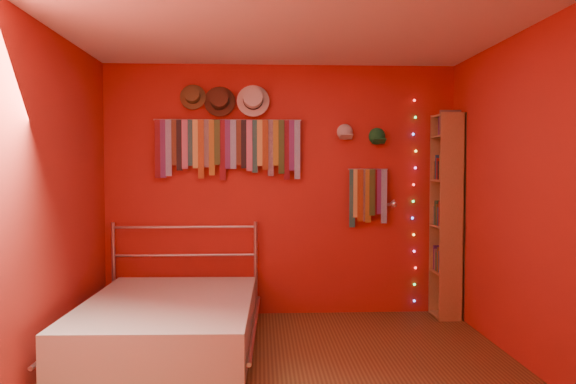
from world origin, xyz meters
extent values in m
plane|color=#50341B|center=(0.00, 0.00, 0.00)|extent=(3.50, 3.50, 0.00)
cube|color=maroon|center=(0.00, 1.75, 1.25)|extent=(3.50, 0.02, 2.50)
cube|color=maroon|center=(1.75, 0.00, 1.25)|extent=(0.02, 3.50, 2.50)
cube|color=maroon|center=(-1.75, 0.00, 1.25)|extent=(0.02, 3.50, 2.50)
cube|color=white|center=(0.00, 0.00, 2.50)|extent=(3.50, 3.50, 0.02)
cylinder|color=#B7B7BC|center=(-0.53, 1.70, 1.95)|extent=(1.45, 0.01, 0.01)
cube|color=maroon|center=(-1.21, 1.69, 1.66)|extent=(0.06, 0.01, 0.57)
cube|color=#4B1B6C|center=(-1.16, 1.68, 1.66)|extent=(0.06, 0.01, 0.57)
cube|color=#748ECF|center=(-1.11, 1.68, 1.67)|extent=(0.06, 0.01, 0.55)
cube|color=#472E17|center=(-1.05, 1.69, 1.72)|extent=(0.06, 0.01, 0.45)
cube|color=black|center=(-1.00, 1.68, 1.70)|extent=(0.06, 0.01, 0.50)
cube|color=#AF578C|center=(-0.95, 1.68, 1.71)|extent=(0.06, 0.01, 0.48)
cube|color=#195959|center=(-0.89, 1.69, 1.72)|extent=(0.06, 0.01, 0.45)
cube|color=#BAB84A|center=(-0.84, 1.68, 1.71)|extent=(0.06, 0.01, 0.48)
cube|color=brown|center=(-0.79, 1.68, 1.66)|extent=(0.06, 0.01, 0.58)
cube|color=navy|center=(-0.74, 1.69, 1.71)|extent=(0.06, 0.01, 0.47)
cube|color=olive|center=(-0.68, 1.68, 1.67)|extent=(0.06, 0.01, 0.55)
cube|color=#26441B|center=(-0.63, 1.68, 1.72)|extent=(0.06, 0.01, 0.44)
cube|color=maroon|center=(-0.58, 1.69, 1.65)|extent=(0.06, 0.01, 0.59)
cube|color=#3B1A68|center=(-0.53, 1.68, 1.71)|extent=(0.06, 0.01, 0.48)
cube|color=#6D92C2|center=(-0.47, 1.68, 1.71)|extent=(0.06, 0.01, 0.48)
cube|color=#4A2818|center=(-0.42, 1.69, 1.72)|extent=(0.06, 0.01, 0.45)
cube|color=black|center=(-0.37, 1.68, 1.71)|extent=(0.06, 0.01, 0.48)
cube|color=#AC5685|center=(-0.32, 1.68, 1.69)|extent=(0.06, 0.01, 0.50)
cube|color=#195A51|center=(-0.26, 1.69, 1.69)|extent=(0.06, 0.01, 0.52)
cube|color=#B5A448|center=(-0.21, 1.68, 1.72)|extent=(0.06, 0.01, 0.45)
cube|color=maroon|center=(-0.16, 1.68, 1.70)|extent=(0.06, 0.01, 0.49)
cube|color=navy|center=(-0.10, 1.69, 1.67)|extent=(0.06, 0.01, 0.55)
cube|color=olive|center=(-0.05, 1.68, 1.72)|extent=(0.06, 0.01, 0.45)
cube|color=#25451B|center=(0.00, 1.68, 1.68)|extent=(0.06, 0.01, 0.53)
cube|color=#5C0D1D|center=(0.05, 1.69, 1.65)|extent=(0.06, 0.01, 0.59)
cube|color=#571A6A|center=(0.11, 1.68, 1.70)|extent=(0.06, 0.01, 0.50)
cube|color=#678EB8|center=(0.16, 1.68, 1.65)|extent=(0.06, 0.01, 0.58)
cylinder|color=#B7B7BC|center=(0.87, 1.70, 1.46)|extent=(0.40, 0.01, 0.01)
cube|color=#1B6155|center=(0.71, 1.69, 1.17)|extent=(0.06, 0.01, 0.58)
cube|color=#B29A47|center=(0.75, 1.68, 1.22)|extent=(0.06, 0.01, 0.48)
cube|color=maroon|center=(0.79, 1.68, 1.20)|extent=(0.06, 0.01, 0.52)
cube|color=navy|center=(0.83, 1.69, 1.20)|extent=(0.06, 0.01, 0.52)
cube|color=#8D6419|center=(0.87, 1.68, 1.19)|extent=(0.06, 0.01, 0.53)
cube|color=#29471C|center=(0.91, 1.68, 1.23)|extent=(0.06, 0.01, 0.46)
cube|color=#5F0E17|center=(0.95, 1.69, 1.23)|extent=(0.06, 0.01, 0.46)
cube|color=#3E1862|center=(0.99, 1.68, 1.24)|extent=(0.06, 0.01, 0.45)
cube|color=#6791B7|center=(1.03, 1.68, 1.19)|extent=(0.06, 0.01, 0.54)
cylinder|color=brown|center=(-0.87, 1.69, 2.17)|extent=(0.25, 0.06, 0.25)
cylinder|color=brown|center=(-0.87, 1.65, 2.18)|extent=(0.15, 0.12, 0.16)
cylinder|color=#332314|center=(-0.87, 1.67, 2.17)|extent=(0.15, 0.05, 0.15)
cylinder|color=#442718|center=(-0.61, 1.69, 2.12)|extent=(0.30, 0.08, 0.30)
cylinder|color=#442718|center=(-0.61, 1.64, 2.14)|extent=(0.18, 0.15, 0.20)
cylinder|color=black|center=(-0.61, 1.66, 2.13)|extent=(0.18, 0.06, 0.19)
cylinder|color=silver|center=(-0.28, 1.69, 2.13)|extent=(0.32, 0.08, 0.32)
cylinder|color=silver|center=(-0.28, 1.63, 2.15)|extent=(0.19, 0.16, 0.21)
cylinder|color=black|center=(-0.28, 1.66, 2.14)|extent=(0.20, 0.06, 0.20)
ellipsoid|color=silver|center=(0.63, 1.70, 1.83)|extent=(0.17, 0.13, 0.17)
cube|color=silver|center=(0.63, 1.60, 1.78)|extent=(0.12, 0.09, 0.05)
ellipsoid|color=#186D31|center=(0.96, 1.70, 1.79)|extent=(0.17, 0.13, 0.17)
cube|color=#186D31|center=(0.96, 1.59, 1.74)|extent=(0.13, 0.09, 0.05)
sphere|color=#FF3333|center=(1.34, 1.71, 2.15)|extent=(0.02, 0.02, 0.02)
sphere|color=#33FF4C|center=(1.35, 1.71, 1.98)|extent=(0.02, 0.02, 0.02)
sphere|color=#4C66FF|center=(1.33, 1.71, 1.81)|extent=(0.02, 0.02, 0.02)
sphere|color=yellow|center=(1.36, 1.71, 1.64)|extent=(0.02, 0.02, 0.02)
sphere|color=#FF4CCC|center=(1.35, 1.71, 1.47)|extent=(0.02, 0.02, 0.02)
sphere|color=#FF3333|center=(1.34, 1.71, 1.30)|extent=(0.02, 0.02, 0.02)
sphere|color=#33FF4C|center=(1.34, 1.71, 1.13)|extent=(0.02, 0.02, 0.02)
sphere|color=#4C66FF|center=(1.33, 1.71, 0.97)|extent=(0.02, 0.02, 0.02)
sphere|color=yellow|center=(1.34, 1.71, 0.80)|extent=(0.02, 0.02, 0.02)
sphere|color=#FF4CCC|center=(1.35, 1.71, 0.63)|extent=(0.02, 0.02, 0.02)
sphere|color=#FF3333|center=(1.37, 1.71, 0.46)|extent=(0.02, 0.02, 0.02)
sphere|color=#33FF4C|center=(1.36, 1.71, 0.29)|extent=(0.02, 0.02, 0.02)
sphere|color=#4C66FF|center=(1.36, 1.71, 0.12)|extent=(0.02, 0.02, 0.02)
cylinder|color=#B7B7BC|center=(1.09, 1.73, 1.10)|extent=(0.03, 0.03, 0.03)
cylinder|color=#B7B7BC|center=(1.09, 1.62, 1.13)|extent=(0.01, 0.23, 0.07)
sphere|color=white|center=(1.09, 1.51, 1.12)|extent=(0.06, 0.06, 0.06)
cube|color=olive|center=(1.62, 1.37, 1.00)|extent=(0.24, 0.02, 2.00)
cube|color=olive|center=(1.62, 1.69, 1.00)|extent=(0.24, 0.02, 2.00)
cube|color=olive|center=(1.74, 1.53, 1.00)|extent=(0.02, 0.34, 2.00)
cube|color=olive|center=(1.62, 1.53, 0.02)|extent=(0.24, 0.32, 0.02)
cube|color=olive|center=(1.62, 1.53, 0.45)|extent=(0.24, 0.32, 0.02)
cube|color=olive|center=(1.62, 1.53, 0.90)|extent=(0.24, 0.32, 0.02)
cube|color=olive|center=(1.62, 1.53, 1.35)|extent=(0.24, 0.32, 0.02)
cube|color=olive|center=(1.62, 1.53, 1.78)|extent=(0.24, 0.32, 0.02)
cube|color=olive|center=(1.62, 1.53, 1.98)|extent=(0.24, 0.32, 0.02)
cylinder|color=#B7B7BC|center=(-1.64, 1.65, 0.47)|extent=(0.04, 0.04, 0.94)
cylinder|color=#B7B7BC|center=(-0.26, 1.65, 0.47)|extent=(0.04, 0.04, 0.94)
cylinder|color=#B7B7BC|center=(-0.95, 1.65, 0.35)|extent=(1.39, 0.02, 0.02)
cylinder|color=#B7B7BC|center=(-0.95, 1.65, 0.62)|extent=(1.39, 0.02, 0.02)
cylinder|color=#B7B7BC|center=(-0.95, 1.65, 0.89)|extent=(1.39, 0.02, 0.02)
cube|color=beige|center=(-0.95, 0.66, 0.22)|extent=(1.39, 1.92, 0.38)
cylinder|color=#B7B7BC|center=(-1.64, 0.66, 0.20)|extent=(0.09, 1.89, 0.03)
cylinder|color=#B7B7BC|center=(-0.26, 0.66, 0.20)|extent=(0.09, 1.89, 0.03)
camera|label=1|loc=(-0.21, -3.87, 1.48)|focal=35.00mm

